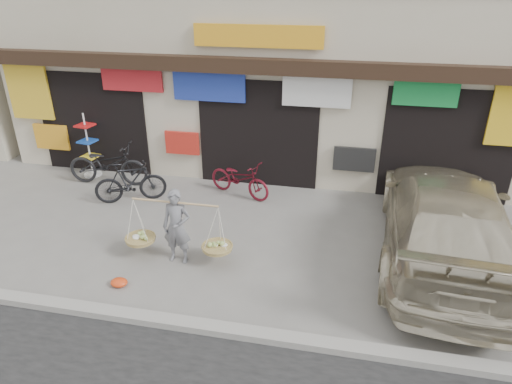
% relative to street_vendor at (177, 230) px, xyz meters
% --- Properties ---
extents(ground, '(70.00, 70.00, 0.00)m').
position_rel_street_vendor_xyz_m(ground, '(0.78, 0.27, -0.68)').
color(ground, slate).
rests_on(ground, ground).
extents(kerb, '(70.00, 0.25, 0.12)m').
position_rel_street_vendor_xyz_m(kerb, '(0.78, -1.73, -0.62)').
color(kerb, gray).
rests_on(kerb, ground).
extents(shophouse_block, '(14.00, 6.32, 7.00)m').
position_rel_street_vendor_xyz_m(shophouse_block, '(0.78, 6.69, 2.77)').
color(shophouse_block, beige).
rests_on(shophouse_block, ground).
extents(street_vendor, '(2.09, 0.57, 1.48)m').
position_rel_street_vendor_xyz_m(street_vendor, '(0.00, 0.00, 0.00)').
color(street_vendor, slate).
rests_on(street_vendor, ground).
extents(bike_0, '(2.14, 0.87, 1.10)m').
position_rel_street_vendor_xyz_m(bike_0, '(-3.01, 2.97, -0.12)').
color(bike_0, black).
rests_on(bike_0, ground).
extents(bike_1, '(1.72, 1.13, 1.01)m').
position_rel_street_vendor_xyz_m(bike_1, '(-1.99, 2.15, -0.17)').
color(bike_1, black).
rests_on(bike_1, ground).
extents(bike_2, '(1.80, 1.20, 0.90)m').
position_rel_street_vendor_xyz_m(bike_2, '(0.48, 3.00, -0.23)').
color(bike_2, maroon).
rests_on(bike_2, ground).
extents(suv, '(2.71, 5.82, 1.65)m').
position_rel_street_vendor_xyz_m(suv, '(4.92, 1.21, 0.15)').
color(suv, beige).
rests_on(suv, ground).
extents(display_rack, '(0.48, 0.48, 1.73)m').
position_rel_street_vendor_xyz_m(display_rack, '(-3.75, 3.39, 0.02)').
color(display_rack, silver).
rests_on(display_rack, ground).
extents(red_bag, '(0.31, 0.25, 0.14)m').
position_rel_street_vendor_xyz_m(red_bag, '(-0.76, -0.98, -0.61)').
color(red_bag, red).
rests_on(red_bag, ground).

